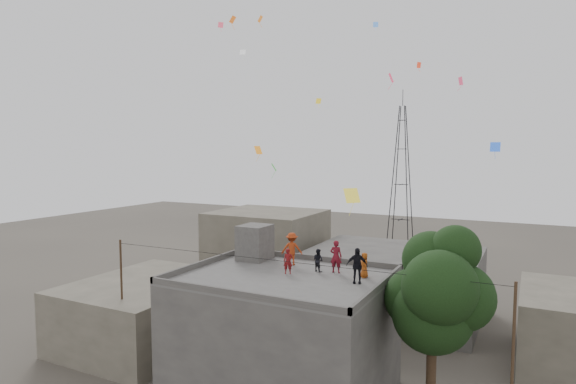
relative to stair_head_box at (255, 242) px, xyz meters
name	(u,v)px	position (x,y,z in m)	size (l,w,h in m)	color
main_building	(283,336)	(3.20, -2.60, -4.05)	(10.00, 8.00, 6.10)	#444240
parapet	(283,273)	(3.20, -2.60, -0.85)	(10.00, 8.00, 0.30)	#444240
stair_head_box	(255,242)	(0.00, 0.00, 0.00)	(1.60, 1.80, 2.00)	#444240
neighbor_west	(147,311)	(-7.80, -0.60, -5.10)	(8.00, 10.00, 4.00)	#565144
neighbor_north	(394,283)	(5.20, 11.40, -4.60)	(12.00, 9.00, 5.00)	#444240
neighbor_northwest	(267,250)	(-6.80, 13.40, -3.60)	(9.00, 8.00, 7.00)	#565144
tree	(437,293)	(10.57, -2.00, -1.00)	(4.90, 4.60, 9.10)	black
utility_line	(280,331)	(3.70, -3.85, -3.27)	(20.12, 0.62, 7.40)	black
transmission_tower	(401,177)	(-0.80, 37.40, 1.97)	(2.97, 2.97, 20.01)	black
person_red_adult	(336,257)	(5.27, -0.69, -0.16)	(0.61, 0.40, 1.68)	maroon
person_orange_child	(364,265)	(6.86, -0.92, -0.38)	(0.60, 0.39, 1.24)	#A34612
person_dark_child	(318,260)	(4.35, -0.87, -0.41)	(0.58, 0.45, 1.19)	black
person_dark_adult	(357,266)	(6.87, -2.09, -0.15)	(0.99, 0.41, 1.69)	black
person_orange_adult	(292,249)	(2.48, -0.19, -0.11)	(1.15, 0.66, 1.79)	#A43412
person_red_child	(288,261)	(3.18, -2.03, -0.35)	(0.47, 0.31, 1.29)	maroon
kites	(336,97)	(3.68, 3.21, 8.38)	(18.47, 16.51, 11.52)	orange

